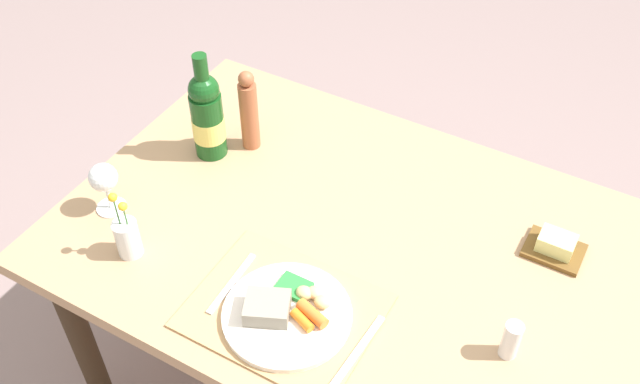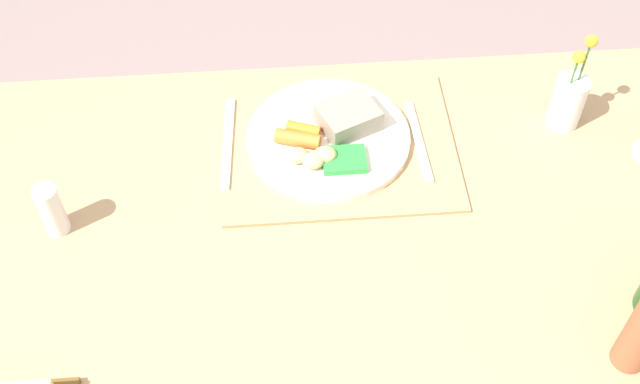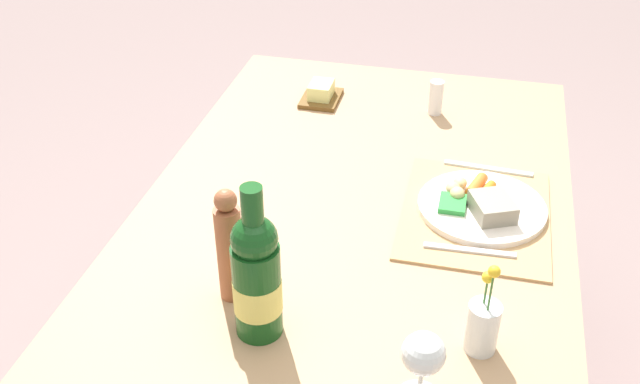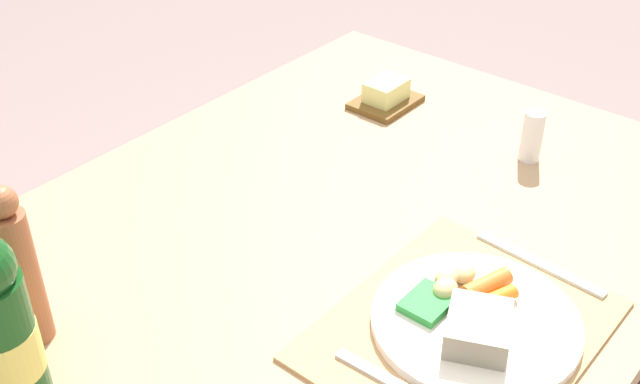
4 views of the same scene
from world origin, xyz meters
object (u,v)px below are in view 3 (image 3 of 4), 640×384
(flower_vase, at_px, (483,324))
(salt_shaker, at_px, (436,97))
(wine_glass, at_px, (423,357))
(dinner_plate, at_px, (481,205))
(fork, at_px, (470,250))
(butter_dish, at_px, (321,94))
(pepper_mill, at_px, (229,247))
(knife, at_px, (488,168))
(dining_table, at_px, (358,223))
(wine_bottle, at_px, (257,277))

(flower_vase, bearing_deg, salt_shaker, 11.08)
(wine_glass, distance_m, flower_vase, 0.16)
(dinner_plate, relative_size, salt_shaker, 2.97)
(fork, bearing_deg, wine_glass, 169.91)
(flower_vase, bearing_deg, butter_dish, 29.50)
(salt_shaker, bearing_deg, wine_glass, -175.46)
(pepper_mill, bearing_deg, dinner_plate, -49.29)
(pepper_mill, xyz_separation_m, flower_vase, (-0.03, -0.45, -0.06))
(knife, distance_m, flower_vase, 0.57)
(butter_dish, bearing_deg, dinner_plate, -133.83)
(dinner_plate, height_order, flower_vase, flower_vase)
(butter_dish, relative_size, flower_vase, 0.70)
(butter_dish, bearing_deg, wine_glass, -158.25)
(dining_table, relative_size, salt_shaker, 14.64)
(flower_vase, bearing_deg, dinner_plate, 2.81)
(dining_table, bearing_deg, pepper_mill, 156.85)
(salt_shaker, distance_m, flower_vase, 0.85)
(fork, distance_m, wine_glass, 0.40)
(wine_bottle, xyz_separation_m, butter_dish, (0.88, 0.10, -0.10))
(dinner_plate, xyz_separation_m, flower_vase, (-0.40, -0.02, 0.03))
(dining_table, bearing_deg, salt_shaker, -16.29)
(knife, bearing_deg, wine_bottle, 152.84)
(dinner_plate, xyz_separation_m, pepper_mill, (-0.37, 0.43, 0.09))
(pepper_mill, height_order, wine_bottle, wine_bottle)
(dining_table, height_order, pepper_mill, pepper_mill)
(wine_glass, relative_size, flower_vase, 0.73)
(salt_shaker, distance_m, butter_dish, 0.31)
(wine_glass, bearing_deg, salt_shaker, 4.54)
(wine_bottle, bearing_deg, butter_dish, 6.36)
(knife, relative_size, pepper_mill, 0.88)
(salt_shaker, height_order, wine_bottle, wine_bottle)
(fork, height_order, wine_bottle, wine_bottle)
(flower_vase, bearing_deg, wine_bottle, 96.67)
(butter_dish, bearing_deg, wine_bottle, -173.64)
(flower_vase, bearing_deg, wine_glass, 147.16)
(dinner_plate, height_order, butter_dish, dinner_plate)
(salt_shaker, relative_size, wine_bottle, 0.31)
(butter_dish, height_order, flower_vase, flower_vase)
(fork, xyz_separation_m, salt_shaker, (0.58, 0.13, 0.04))
(pepper_mill, height_order, salt_shaker, pepper_mill)
(dining_table, xyz_separation_m, butter_dish, (0.42, 0.19, 0.10))
(pepper_mill, xyz_separation_m, salt_shaker, (0.80, -0.29, -0.07))
(wine_bottle, height_order, wine_glass, wine_bottle)
(knife, distance_m, pepper_mill, 0.70)
(pepper_mill, bearing_deg, dining_table, -23.15)
(dining_table, height_order, dinner_plate, dinner_plate)
(knife, relative_size, flower_vase, 1.10)
(wine_bottle, xyz_separation_m, wine_glass, (-0.09, -0.29, -0.03))
(wine_glass, relative_size, butter_dish, 1.04)
(flower_vase, bearing_deg, fork, 7.47)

